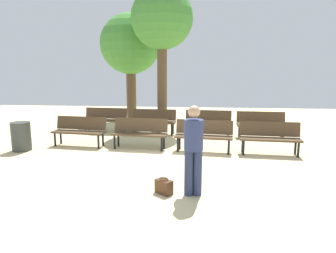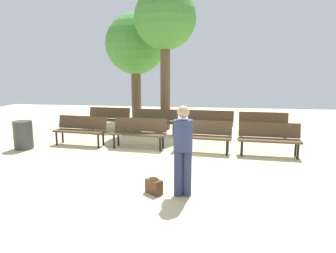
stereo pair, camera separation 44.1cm
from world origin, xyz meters
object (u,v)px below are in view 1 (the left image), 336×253
object	(u,v)px
bench_r0_c2	(204,134)
bench_r0_c3	(270,136)
bench_r1_c3	(261,123)
bench_r1_c2	(208,121)
bench_r0_c0	(80,129)
handbag	(164,186)
tree_0	(130,45)
trash_bin	(21,136)
bench_r1_c0	(105,118)
visitor_with_backpack	(193,145)
bench_r0_c1	(140,131)
tree_1	(162,21)
bench_r1_c1	(153,120)

from	to	relation	value
bench_r0_c2	bench_r0_c3	xyz separation A→B (m)	(1.77, -0.12, 0.00)
bench_r1_c3	bench_r1_c2	bearing A→B (deg)	176.73
bench_r0_c0	handbag	xyz separation A→B (m)	(2.95, -3.41, -0.37)
bench_r1_c2	tree_0	bearing A→B (deg)	144.00
trash_bin	bench_r1_c0	bearing A→B (deg)	62.23
tree_0	bench_r0_c3	bearing A→B (deg)	-46.27
bench_r0_c2	bench_r1_c2	distance (m)	2.20
bench_r0_c0	visitor_with_backpack	bearing A→B (deg)	-38.30
bench_r0_c0	trash_bin	xyz separation A→B (m)	(-1.44, -0.73, -0.10)
bench_r0_c0	bench_r0_c1	xyz separation A→B (m)	(1.87, -0.12, 0.00)
bench_r0_c0	bench_r1_c0	xyz separation A→B (m)	(0.11, 2.21, 0.00)
bench_r1_c0	bench_r0_c2	bearing A→B (deg)	-30.53
bench_r1_c2	handbag	bearing A→B (deg)	-95.55
bench_r1_c2	bench_r0_c3	bearing A→B (deg)	-50.92
bench_r0_c1	bench_r1_c2	xyz separation A→B (m)	(2.03, 2.04, 0.00)
bench_r1_c3	tree_0	bearing A→B (deg)	152.14
bench_r1_c2	visitor_with_backpack	bearing A→B (deg)	-89.94
bench_r1_c0	trash_bin	world-z (taller)	bench_r1_c0
bench_r1_c0	visitor_with_backpack	xyz separation A→B (m)	(3.38, -5.60, 0.43)
tree_0	bench_r1_c2	bearing A→B (deg)	-40.47
bench_r0_c3	bench_r1_c3	distance (m)	2.13
bench_r0_c0	visitor_with_backpack	size ratio (longest dim) A/B	0.99
bench_r0_c3	bench_r1_c3	world-z (taller)	same
tree_1	visitor_with_backpack	bearing A→B (deg)	-78.11
bench_r0_c2	tree_0	bearing A→B (deg)	128.28
bench_r1_c1	trash_bin	world-z (taller)	bench_r1_c1
bench_r0_c0	trash_bin	size ratio (longest dim) A/B	2.01
bench_r0_c2	handbag	xyz separation A→B (m)	(-0.76, -3.13, -0.37)
bench_r0_c0	bench_r1_c1	world-z (taller)	same
bench_r0_c1	bench_r1_c1	xyz separation A→B (m)	(0.08, 2.12, 0.00)
bench_r0_c3	visitor_with_backpack	distance (m)	3.62
tree_0	visitor_with_backpack	xyz separation A→B (m)	(2.95, -8.17, -2.40)
bench_r0_c0	tree_0	bearing A→B (deg)	89.49
bench_r0_c1	trash_bin	xyz separation A→B (m)	(-3.31, -0.60, -0.10)
bench_r1_c2	tree_1	world-z (taller)	tree_1
bench_r0_c0	bench_r1_c1	xyz separation A→B (m)	(1.95, 2.00, 0.00)
bench_r1_c1	bench_r1_c3	bearing A→B (deg)	-0.85
bench_r0_c1	bench_r0_c2	bearing A→B (deg)	0.22
bench_r0_c3	handbag	world-z (taller)	bench_r0_c3
visitor_with_backpack	bench_r1_c2	bearing A→B (deg)	-103.11
bench_r1_c1	handbag	distance (m)	5.51
bench_r0_c3	bench_r1_c0	bearing A→B (deg)	157.55
tree_1	trash_bin	size ratio (longest dim) A/B	6.48
bench_r1_c1	visitor_with_backpack	world-z (taller)	visitor_with_backpack
bench_r0_c0	trash_bin	bearing A→B (deg)	-147.35
handbag	bench_r1_c3	bearing A→B (deg)	62.20
bench_r1_c3	tree_1	size ratio (longest dim) A/B	0.31
tree_0	handbag	size ratio (longest dim) A/B	12.97
bench_r0_c0	bench_r0_c2	distance (m)	3.73
tree_1	tree_0	bearing A→B (deg)	131.58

